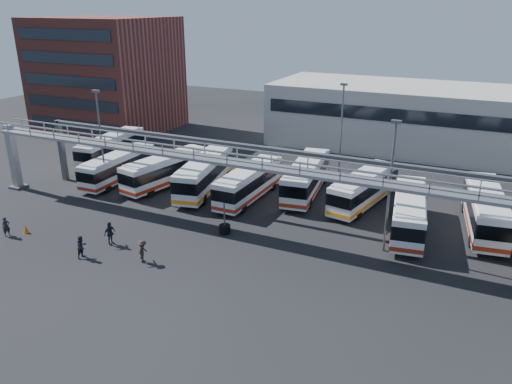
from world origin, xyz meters
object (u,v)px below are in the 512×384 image
at_px(bus_7, 409,211).
at_px(bus_8, 485,209).
at_px(pedestrian_c, 143,251).
at_px(light_pole_left, 101,136).
at_px(bus_1, 118,166).
at_px(cone_left, 26,229).
at_px(bus_2, 167,169).
at_px(cone_right, 108,228).
at_px(pedestrian_a, 6,227).
at_px(bus_3, 205,173).
at_px(bus_4, 249,182).
at_px(pedestrian_d, 110,233).
at_px(bus_5, 306,176).
at_px(pedestrian_b, 82,247).
at_px(light_pole_mid, 390,181).
at_px(light_pole_back, 341,126).
at_px(bus_6, 364,188).
at_px(tire_stack, 225,228).

bearing_deg(bus_7, bus_8, 19.30).
bearing_deg(pedestrian_c, light_pole_left, 33.45).
height_order(bus_1, cone_left, bus_1).
xyz_separation_m(bus_2, bus_7, (24.52, -0.78, 0.01)).
bearing_deg(cone_right, pedestrian_a, -150.27).
bearing_deg(bus_3, bus_8, -6.97).
xyz_separation_m(bus_4, pedestrian_c, (-1.54, -14.67, -0.88)).
xyz_separation_m(bus_4, pedestrian_d, (-5.64, -13.45, -0.79)).
bearing_deg(bus_5, bus_4, -149.11).
relative_size(light_pole_left, pedestrian_b, 5.75).
relative_size(bus_1, cone_left, 14.57).
bearing_deg(cone_left, pedestrian_d, 9.80).
distance_m(bus_2, cone_right, 11.88).
bearing_deg(light_pole_mid, pedestrian_b, -152.04).
distance_m(light_pole_back, bus_6, 8.83).
bearing_deg(bus_4, cone_right, -120.78).
height_order(bus_6, pedestrian_b, bus_6).
xyz_separation_m(light_pole_mid, bus_4, (-14.07, 5.32, -3.98)).
relative_size(bus_5, bus_7, 1.03).
relative_size(bus_4, bus_5, 0.92).
bearing_deg(bus_6, bus_2, -159.67).
relative_size(light_pole_back, pedestrian_c, 5.83).
height_order(cone_left, cone_right, cone_right).
height_order(bus_2, bus_8, bus_8).
distance_m(pedestrian_a, pedestrian_c, 12.84).
bearing_deg(pedestrian_b, bus_8, -55.43).
height_order(bus_5, pedestrian_a, bus_5).
xyz_separation_m(bus_3, pedestrian_c, (3.49, -14.79, -1.01)).
relative_size(light_pole_mid, bus_8, 0.88).
bearing_deg(pedestrian_c, bus_1, 28.03).
distance_m(light_pole_mid, bus_4, 15.56).
distance_m(light_pole_left, cone_left, 11.78).
bearing_deg(bus_8, bus_6, 165.86).
bearing_deg(bus_3, pedestrian_c, -87.79).
relative_size(cone_left, cone_right, 0.92).
distance_m(light_pole_mid, tire_stack, 13.83).
xyz_separation_m(bus_4, bus_8, (20.77, 1.97, 0.16)).
relative_size(bus_8, cone_left, 16.64).
xyz_separation_m(bus_2, bus_5, (13.92, 3.76, 0.08)).
xyz_separation_m(light_pole_left, bus_6, (24.32, 7.40, -3.96)).
height_order(light_pole_left, bus_4, light_pole_left).
bearing_deg(bus_6, cone_right, -128.98).
height_order(bus_5, tire_stack, bus_5).
bearing_deg(bus_4, bus_3, 179.57).
relative_size(pedestrian_d, cone_right, 2.54).
xyz_separation_m(light_pole_mid, pedestrian_c, (-15.62, -9.35, -4.85)).
xyz_separation_m(light_pole_left, tire_stack, (15.46, -3.50, -5.27)).
distance_m(light_pole_left, pedestrian_a, 12.52).
bearing_deg(bus_1, bus_7, -0.90).
distance_m(bus_5, bus_6, 5.90).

